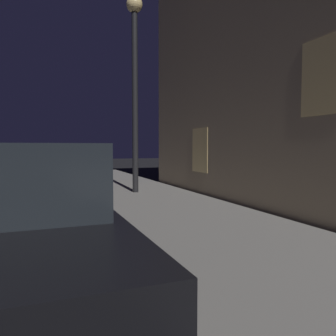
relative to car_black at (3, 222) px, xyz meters
The scene contains 3 objects.
car_black is the anchor object (origin of this frame).
car_silver 6.21m from the car_black, 90.00° to the left, with size 2.02×4.62×1.43m.
street_lamp 6.91m from the car_black, 62.94° to the left, with size 0.44×0.44×5.32m.
Camera 1 is at (3.16, -0.41, 1.40)m, focal length 35.68 mm.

